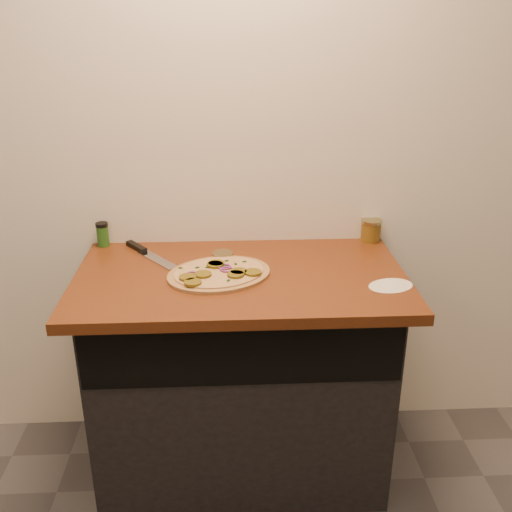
{
  "coord_description": "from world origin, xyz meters",
  "views": [
    {
      "loc": [
        -0.04,
        -0.47,
        1.75
      ],
      "look_at": [
        0.06,
        1.46,
        0.95
      ],
      "focal_mm": 40.0,
      "sensor_mm": 36.0,
      "label": 1
    }
  ],
  "objects": [
    {
      "name": "spice_shaker",
      "position": [
        -0.55,
        1.72,
        0.95
      ],
      "size": [
        0.05,
        0.05,
        0.1
      ],
      "color": "#24591C",
      "rests_on": "countertop"
    },
    {
      "name": "countertop",
      "position": [
        0.0,
        1.42,
        0.88
      ],
      "size": [
        1.2,
        0.7,
        0.04
      ],
      "primitive_type": "cube",
      "color": "brown",
      "rests_on": "cabinet"
    },
    {
      "name": "chefs_knife",
      "position": [
        -0.37,
        1.62,
        0.91
      ],
      "size": [
        0.23,
        0.28,
        0.02
      ],
      "color": "#B7BAC1",
      "rests_on": "countertop"
    },
    {
      "name": "cabinet",
      "position": [
        0.0,
        1.45,
        0.43
      ],
      "size": [
        1.1,
        0.6,
        0.86
      ],
      "primitive_type": "cube",
      "color": "black",
      "rests_on": "ground"
    },
    {
      "name": "room_shell",
      "position": [
        0.0,
        0.0,
        1.7
      ],
      "size": [
        4.02,
        3.52,
        2.71
      ],
      "color": "silver",
      "rests_on": "ground"
    },
    {
      "name": "salsa_jar",
      "position": [
        0.55,
        1.72,
        0.95
      ],
      "size": [
        0.08,
        0.08,
        0.09
      ],
      "color": "maroon",
      "rests_on": "countertop"
    },
    {
      "name": "mason_jar_lid",
      "position": [
        -0.06,
        1.58,
        0.91
      ],
      "size": [
        0.1,
        0.1,
        0.02
      ],
      "primitive_type": "cylinder",
      "rotation": [
        0.0,
        0.0,
        0.21
      ],
      "color": "#918554",
      "rests_on": "countertop"
    },
    {
      "name": "flour_spill",
      "position": [
        0.52,
        1.29,
        0.9
      ],
      "size": [
        0.21,
        0.21,
        0.0
      ],
      "primitive_type": "cylinder",
      "rotation": [
        0.0,
        0.0,
        0.33
      ],
      "color": "silver",
      "rests_on": "countertop"
    },
    {
      "name": "pizza",
      "position": [
        -0.08,
        1.4,
        0.91
      ],
      "size": [
        0.48,
        0.48,
        0.03
      ],
      "color": "tan",
      "rests_on": "countertop"
    }
  ]
}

